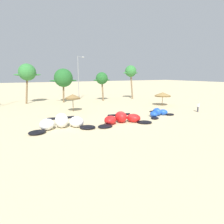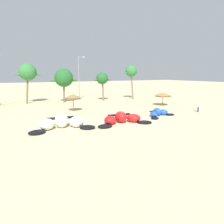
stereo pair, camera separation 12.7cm
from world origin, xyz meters
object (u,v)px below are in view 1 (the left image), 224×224
at_px(palm_left, 27,72).
at_px(beach_umbrella_middle, 163,94).
at_px(beach_umbrella_near_van, 73,97).
at_px(lamppost_west_center, 79,76).
at_px(person_near_kites, 198,107).
at_px(palm_left_of_gap, 63,78).
at_px(kite_left_of_center, 158,113).
at_px(palm_center_right, 131,72).
at_px(palm_center_left, 102,79).
at_px(kite_far_left, 62,123).
at_px(kite_left, 122,119).

bearing_deg(palm_left, beach_umbrella_middle, -33.32).
xyz_separation_m(beach_umbrella_near_van, lamppost_west_center, (5.76, 14.18, 3.16)).
relative_size(beach_umbrella_middle, person_near_kites, 1.96).
bearing_deg(beach_umbrella_middle, person_near_kites, -84.82).
xyz_separation_m(beach_umbrella_middle, palm_left_of_gap, (-16.03, 13.32, 3.06)).
height_order(kite_left_of_center, palm_center_right, palm_center_right).
distance_m(palm_left, lamppost_west_center, 11.53).
distance_m(palm_left, palm_center_right, 23.16).
bearing_deg(palm_left_of_gap, palm_center_left, -12.10).
relative_size(beach_umbrella_near_van, palm_center_right, 0.35).
bearing_deg(palm_center_right, palm_left, 170.76).
xyz_separation_m(palm_left, palm_center_left, (15.20, -3.55, -1.35)).
bearing_deg(palm_center_right, palm_left_of_gap, 173.05).
bearing_deg(lamppost_west_center, beach_umbrella_near_van, -112.10).
height_order(beach_umbrella_middle, person_near_kites, beach_umbrella_middle).
height_order(person_near_kites, palm_center_right, palm_center_right).
bearing_deg(lamppost_west_center, palm_center_left, -52.59).
bearing_deg(kite_left_of_center, palm_center_right, 69.13).
bearing_deg(person_near_kites, palm_left_of_gap, 128.58).
distance_m(kite_far_left, palm_center_right, 28.63).
xyz_separation_m(palm_left_of_gap, palm_center_left, (8.27, -1.77, -0.20)).
bearing_deg(lamppost_west_center, beach_umbrella_middle, -55.00).
xyz_separation_m(kite_far_left, palm_center_left, (13.54, 18.45, 4.42)).
bearing_deg(person_near_kites, palm_center_right, 92.40).
bearing_deg(beach_umbrella_near_van, kite_left, -72.12).
distance_m(beach_umbrella_near_van, lamppost_west_center, 15.63).
distance_m(kite_left, palm_center_right, 24.61).
distance_m(palm_left_of_gap, lamppost_west_center, 5.51).
distance_m(palm_left, palm_center_left, 15.66).
bearing_deg(palm_center_right, palm_center_left, 178.74).
bearing_deg(palm_center_left, kite_left_of_center, -87.99).
height_order(kite_left, lamppost_west_center, lamppost_west_center).
xyz_separation_m(beach_umbrella_near_van, palm_center_right, (17.20, 9.07, 4.16)).
bearing_deg(lamppost_west_center, palm_center_right, -24.08).
distance_m(person_near_kites, palm_left_of_gap, 27.19).
bearing_deg(kite_left_of_center, person_near_kites, -4.70).
relative_size(kite_left, beach_umbrella_middle, 2.36).
distance_m(kite_far_left, palm_center_left, 23.31).
bearing_deg(palm_left, kite_far_left, -85.69).
bearing_deg(kite_left, palm_center_right, 54.42).
height_order(beach_umbrella_near_van, person_near_kites, beach_umbrella_near_van).
bearing_deg(kite_far_left, palm_center_right, 40.77).
height_order(beach_umbrella_middle, lamppost_west_center, lamppost_west_center).
bearing_deg(beach_umbrella_middle, kite_left, -150.16).
bearing_deg(kite_left_of_center, beach_umbrella_near_van, 137.57).
xyz_separation_m(kite_far_left, palm_left, (-1.66, 22.00, 5.77)).
height_order(kite_far_left, kite_left_of_center, kite_far_left).
bearing_deg(palm_center_left, lamppost_west_center, 127.41).
xyz_separation_m(kite_far_left, kite_left, (7.33, -1.11, -0.11)).
relative_size(palm_left, palm_center_right, 1.01).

